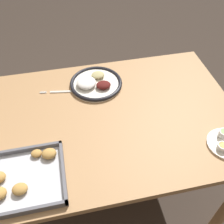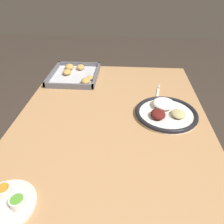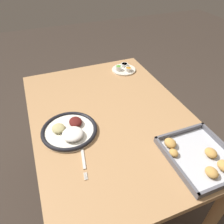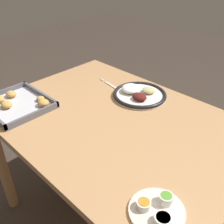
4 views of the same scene
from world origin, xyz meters
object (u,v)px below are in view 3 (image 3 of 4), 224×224
dinner_plate (70,130)px  baking_tray (200,157)px  saucer_plate (124,69)px  fork (83,156)px

dinner_plate → baking_tray: 0.61m
dinner_plate → baking_tray: size_ratio=0.88×
saucer_plate → baking_tray: baking_tray is taller
dinner_plate → baking_tray: bearing=53.2°
fork → baking_tray: baking_tray is taller
saucer_plate → baking_tray: 0.86m
fork → baking_tray: (0.20, 0.47, 0.01)m
dinner_plate → fork: bearing=6.6°
dinner_plate → saucer_plate: dinner_plate is taller
fork → baking_tray: bearing=76.4°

